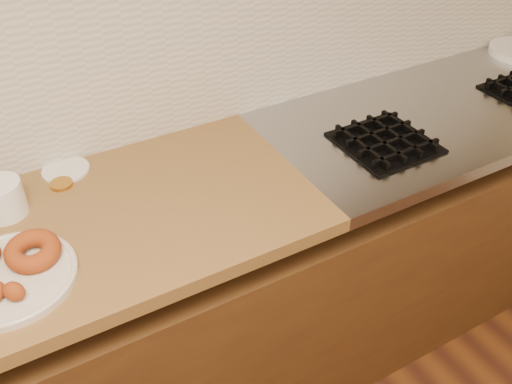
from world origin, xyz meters
The scene contains 9 objects.
base_cabinet centered at (0.00, 1.69, 0.39)m, with size 3.60×0.60×0.77m, color #492E13.
stovetop centered at (1.15, 1.69, 0.88)m, with size 1.30×0.62×0.04m, color #9EA0A5.
backsplash centered at (0.00, 1.99, 1.20)m, with size 3.60×0.02×0.60m, color beige.
burner_grates centered at (1.13, 1.61, 0.91)m, with size 0.91×0.26×0.03m.
donut_plate centered at (-0.27, 1.58, 0.91)m, with size 0.29×0.29×0.02m, color beige.
ring_donut centered at (-0.21, 1.60, 0.94)m, with size 0.12×0.12×0.04m, color #9C3B0F.
plastic_tub centered at (-0.24, 1.82, 0.95)m, with size 0.11×0.11×0.09m, color white.
tub_lid centered at (-0.06, 1.93, 0.90)m, with size 0.13×0.13×0.01m, color silver.
brass_jar_lid centered at (-0.09, 1.87, 0.91)m, with size 0.06×0.06×0.01m, color #BA7F2B.
Camera 1 is at (-0.20, 0.61, 1.77)m, focal length 38.00 mm.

